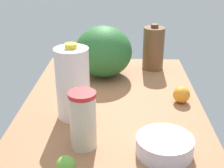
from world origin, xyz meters
TOP-DOWN VIEW (x-y plane):
  - countertop at (0.00, 0.00)cm, footprint 120.00×76.00cm
  - tumbler_cup at (29.35, -8.46)cm, footprint 8.99×8.99cm
  - watermelon at (-33.94, -5.43)cm, footprint 28.90×28.90cm
  - mixing_bowl at (32.67, 17.99)cm, footprint 18.51×18.51cm
  - chocolate_milk_jug at (-44.97, 20.87)cm, footprint 11.31×11.31cm
  - milk_jug at (9.28, -14.56)cm, footprint 12.85×12.85cm
  - orange_loose at (-4.20, 29.63)cm, footprint 7.24×7.24cm
  - lime_by_jug at (43.06, -12.20)cm, footprint 5.59×5.59cm

SIDE VIEW (x-z plane):
  - countertop at x=0.00cm, z-range 0.00..3.00cm
  - lime_by_jug at x=43.06cm, z-range 3.00..8.59cm
  - mixing_bowl at x=32.67cm, z-range 3.00..8.92cm
  - orange_loose at x=-4.20cm, z-range 3.00..10.24cm
  - tumbler_cup at x=29.35cm, z-range 3.04..22.98cm
  - chocolate_milk_jug at x=-44.97cm, z-range 2.22..26.81cm
  - watermelon at x=-33.94cm, z-range 3.00..28.82cm
  - milk_jug at x=9.28cm, z-range 2.22..32.01cm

